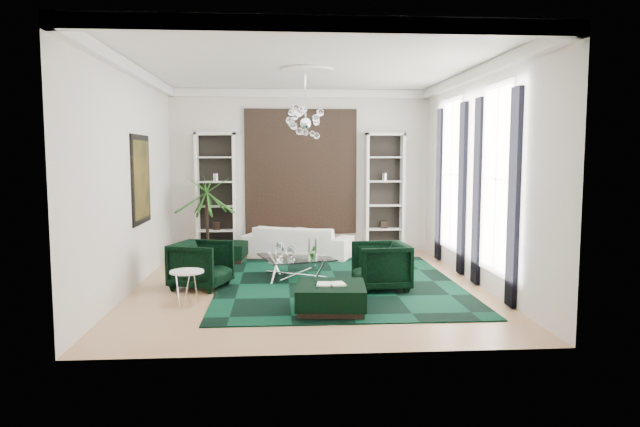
{
  "coord_description": "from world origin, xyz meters",
  "views": [
    {
      "loc": [
        -0.49,
        -9.84,
        2.27
      ],
      "look_at": [
        0.24,
        0.5,
        1.22
      ],
      "focal_mm": 32.0,
      "sensor_mm": 36.0,
      "label": 1
    }
  ],
  "objects": [
    {
      "name": "rug",
      "position": [
        0.52,
        0.1,
        0.01
      ],
      "size": [
        4.2,
        5.0,
        0.02
      ],
      "primitive_type": "cube",
      "color": "black",
      "rests_on": "floor"
    },
    {
      "name": "wall_left",
      "position": [
        -3.01,
        0.0,
        1.9
      ],
      "size": [
        0.02,
        7.0,
        3.8
      ],
      "primitive_type": "cube",
      "color": "silver",
      "rests_on": "ground"
    },
    {
      "name": "armchair_left",
      "position": [
        -1.85,
        -0.07,
        0.41
      ],
      "size": [
        1.13,
        1.12,
        0.81
      ],
      "primitive_type": "imported",
      "rotation": [
        0.0,
        0.0,
        1.23
      ],
      "color": "black",
      "rests_on": "floor"
    },
    {
      "name": "wall_back",
      "position": [
        0.0,
        3.51,
        1.9
      ],
      "size": [
        6.0,
        0.02,
        3.8
      ],
      "primitive_type": "cube",
      "color": "silver",
      "rests_on": "ground"
    },
    {
      "name": "ceiling_medallion",
      "position": [
        0.0,
        0.3,
        3.77
      ],
      "size": [
        0.9,
        0.9,
        0.05
      ],
      "primitive_type": "cylinder",
      "color": "white",
      "rests_on": "ceiling"
    },
    {
      "name": "tapestry",
      "position": [
        0.0,
        3.46,
        1.9
      ],
      "size": [
        2.5,
        0.06,
        2.8
      ],
      "primitive_type": "cube",
      "color": "black",
      "rests_on": "wall_back"
    },
    {
      "name": "floor",
      "position": [
        0.0,
        0.0,
        -0.01
      ],
      "size": [
        6.0,
        7.0,
        0.02
      ],
      "primitive_type": "cube",
      "color": "tan",
      "rests_on": "ground"
    },
    {
      "name": "shelving_left",
      "position": [
        -1.95,
        3.31,
        1.4
      ],
      "size": [
        0.9,
        0.38,
        2.8
      ],
      "primitive_type": null,
      "color": "white",
      "rests_on": "floor"
    },
    {
      "name": "coffee_table",
      "position": [
        -0.2,
        0.6,
        0.21
      ],
      "size": [
        1.49,
        1.49,
        0.41
      ],
      "primitive_type": null,
      "rotation": [
        0.0,
        0.0,
        0.28
      ],
      "color": "white",
      "rests_on": "floor"
    },
    {
      "name": "crown_molding",
      "position": [
        0.0,
        0.0,
        3.7
      ],
      "size": [
        6.0,
        7.0,
        0.18
      ],
      "primitive_type": null,
      "color": "white",
      "rests_on": "ceiling"
    },
    {
      "name": "curtain_near_b",
      "position": [
        2.96,
        -0.12,
        1.65
      ],
      "size": [
        0.07,
        0.3,
        3.25
      ],
      "primitive_type": "cube",
      "color": "black",
      "rests_on": "floor"
    },
    {
      "name": "chandelier",
      "position": [
        -0.02,
        0.49,
        2.85
      ],
      "size": [
        0.97,
        0.97,
        0.72
      ],
      "primitive_type": null,
      "rotation": [
        0.0,
        0.0,
        -0.24
      ],
      "color": "white",
      "rests_on": "ceiling"
    },
    {
      "name": "table_plant",
      "position": [
        0.1,
        0.35,
        0.53
      ],
      "size": [
        0.15,
        0.13,
        0.24
      ],
      "primitive_type": "imported",
      "rotation": [
        0.0,
        0.0,
        0.18
      ],
      "color": "#205319",
      "rests_on": "coffee_table"
    },
    {
      "name": "sofa",
      "position": [
        -0.09,
        2.87,
        0.35
      ],
      "size": [
        2.57,
        1.71,
        0.7
      ],
      "primitive_type": "imported",
      "rotation": [
        0.0,
        0.0,
        2.79
      ],
      "color": "white",
      "rests_on": "floor"
    },
    {
      "name": "wall_front",
      "position": [
        0.0,
        -3.51,
        1.9
      ],
      "size": [
        6.0,
        0.02,
        3.8
      ],
      "primitive_type": "cube",
      "color": "silver",
      "rests_on": "ground"
    },
    {
      "name": "curtain_far_a",
      "position": [
        2.96,
        0.72,
        1.65
      ],
      "size": [
        0.07,
        0.3,
        3.25
      ],
      "primitive_type": "cube",
      "color": "black",
      "rests_on": "floor"
    },
    {
      "name": "shelving_right",
      "position": [
        1.95,
        3.31,
        1.4
      ],
      "size": [
        0.9,
        0.38,
        2.8
      ],
      "primitive_type": null,
      "color": "white",
      "rests_on": "floor"
    },
    {
      "name": "painting",
      "position": [
        -2.97,
        0.6,
        1.85
      ],
      "size": [
        0.04,
        1.3,
        1.6
      ],
      "primitive_type": "cube",
      "color": "black",
      "rests_on": "wall_left"
    },
    {
      "name": "ottoman_side",
      "position": [
        -1.69,
        2.42,
        0.2
      ],
      "size": [
        0.99,
        0.99,
        0.4
      ],
      "primitive_type": "cube",
      "rotation": [
        0.0,
        0.0,
        -0.1
      ],
      "color": "black",
      "rests_on": "floor"
    },
    {
      "name": "curtain_far_b",
      "position": [
        2.96,
        2.28,
        1.65
      ],
      "size": [
        0.07,
        0.3,
        3.25
      ],
      "primitive_type": "cube",
      "color": "black",
      "rests_on": "floor"
    },
    {
      "name": "curtain_near_a",
      "position": [
        2.96,
        -1.68,
        1.65
      ],
      "size": [
        0.07,
        0.3,
        3.25
      ],
      "primitive_type": "cube",
      "color": "black",
      "rests_on": "floor"
    },
    {
      "name": "ottoman_front",
      "position": [
        0.24,
        -1.7,
        0.2
      ],
      "size": [
        1.09,
        1.09,
        0.4
      ],
      "primitive_type": "cube",
      "rotation": [
        0.0,
        0.0,
        -0.09
      ],
      "color": "black",
      "rests_on": "floor"
    },
    {
      "name": "side_table",
      "position": [
        -1.93,
        -1.1,
        0.25
      ],
      "size": [
        0.69,
        0.69,
        0.5
      ],
      "primitive_type": "cylinder",
      "rotation": [
        0.0,
        0.0,
        -0.42
      ],
      "color": "white",
      "rests_on": "floor"
    },
    {
      "name": "armchair_right",
      "position": [
        1.21,
        -0.4,
        0.41
      ],
      "size": [
        0.95,
        0.93,
        0.81
      ],
      "primitive_type": "imported",
      "rotation": [
        0.0,
        0.0,
        -1.5
      ],
      "color": "black",
      "rests_on": "floor"
    },
    {
      "name": "window_near",
      "position": [
        2.99,
        -0.9,
        1.9
      ],
      "size": [
        0.03,
        1.1,
        2.9
      ],
      "primitive_type": "cube",
      "color": "white",
      "rests_on": "wall_right"
    },
    {
      "name": "palm",
      "position": [
        -2.09,
        2.78,
        1.2
      ],
      "size": [
        1.51,
        1.51,
        2.4
      ],
      "primitive_type": null,
      "rotation": [
        0.0,
        0.0,
        0.01
      ],
      "color": "#205319",
      "rests_on": "floor"
    },
    {
      "name": "window_far",
      "position": [
        2.99,
        1.5,
        1.9
      ],
      "size": [
        0.03,
        1.1,
        2.9
      ],
      "primitive_type": "cube",
      "color": "white",
      "rests_on": "wall_right"
    },
    {
      "name": "book",
      "position": [
        0.24,
        -1.7,
        0.42
      ],
      "size": [
        0.42,
        0.28,
        0.03
      ],
      "primitive_type": "cube",
      "color": "white",
      "rests_on": "ottoman_front"
    },
    {
      "name": "ceiling",
      "position": [
        0.0,
        0.0,
        3.81
      ],
      "size": [
        6.0,
        7.0,
        0.02
      ],
      "primitive_type": "cube",
      "color": "white",
      "rests_on": "ground"
    },
    {
      "name": "wall_right",
      "position": [
        3.01,
        0.0,
        1.9
      ],
      "size": [
        0.02,
        7.0,
        3.8
      ],
      "primitive_type": "cube",
      "color": "silver",
      "rests_on": "ground"
    }
  ]
}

